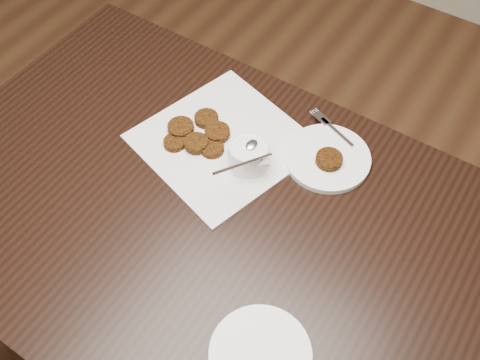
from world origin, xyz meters
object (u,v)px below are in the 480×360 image
Objects in this scene: napkin at (223,142)px; plate_with_patty at (328,156)px; sauce_ramekin at (249,145)px; table at (220,296)px; plate_empty at (260,354)px.

napkin is 1.75× the size of plate_with_patty.
plate_with_patty is (0.14, 0.11, -0.05)m from sauce_ramekin.
table is at bearing -84.39° from sauce_ramekin.
sauce_ramekin is at bearing 95.61° from table.
plate_with_patty is at bearing 20.90° from napkin.
plate_empty is (0.33, -0.36, 0.00)m from napkin.
napkin is 0.49m from plate_empty.
sauce_ramekin is 0.18m from plate_with_patty.
plate_empty is (0.24, -0.34, -0.06)m from sauce_ramekin.
table is at bearing -60.54° from napkin.
plate_with_patty reaches higher than plate_empty.
napkin is 0.11m from sauce_ramekin.
napkin is (-0.10, 0.17, 0.38)m from table.
napkin is at bearing -159.10° from plate_with_patty.
table is 10.69× the size of sauce_ramekin.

